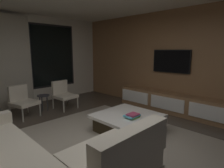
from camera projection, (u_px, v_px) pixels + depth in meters
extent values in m
plane|color=#473D33|center=(93.00, 153.00, 3.02)|extent=(9.20, 9.20, 0.00)
cube|color=silver|center=(10.00, 61.00, 5.32)|extent=(6.60, 0.12, 2.70)
cube|color=black|center=(53.00, 56.00, 6.16)|extent=(1.52, 0.02, 2.02)
cube|color=black|center=(53.00, 56.00, 6.15)|extent=(1.40, 0.03, 1.90)
cube|color=#8E6642|center=(182.00, 61.00, 4.92)|extent=(0.12, 7.80, 2.70)
cube|color=gray|center=(112.00, 147.00, 3.20)|extent=(3.20, 3.80, 0.01)
cube|color=beige|center=(3.00, 166.00, 2.19)|extent=(0.86, 2.42, 0.24)
cube|color=beige|center=(110.00, 160.00, 2.32)|extent=(1.07, 0.86, 0.24)
cube|color=beige|center=(133.00, 146.00, 2.02)|extent=(1.10, 0.20, 0.40)
cube|color=#352B1A|center=(127.00, 124.00, 3.81)|extent=(1.00, 1.00, 0.30)
cube|color=white|center=(127.00, 116.00, 3.78)|extent=(1.16, 1.16, 0.06)
cube|color=#65B835|center=(133.00, 117.00, 3.61)|extent=(0.21, 0.20, 0.03)
cube|color=#55B4D2|center=(132.00, 116.00, 3.60)|extent=(0.29, 0.21, 0.03)
cube|color=#A63858|center=(133.00, 114.00, 3.57)|extent=(0.23, 0.17, 0.03)
cylinder|color=#B2ADA0|center=(78.00, 102.00, 5.34)|extent=(0.04, 0.04, 0.36)
cylinder|color=#B2ADA0|center=(64.00, 106.00, 4.98)|extent=(0.04, 0.04, 0.36)
cylinder|color=#B2ADA0|center=(67.00, 99.00, 5.66)|extent=(0.04, 0.04, 0.36)
cylinder|color=#B2ADA0|center=(53.00, 103.00, 5.29)|extent=(0.04, 0.04, 0.36)
cube|color=beige|center=(65.00, 96.00, 5.29)|extent=(0.59, 0.60, 0.08)
cube|color=beige|center=(60.00, 87.00, 5.40)|extent=(0.49, 0.12, 0.38)
cylinder|color=#B2ADA0|center=(40.00, 109.00, 4.71)|extent=(0.04, 0.04, 0.36)
cylinder|color=#B2ADA0|center=(23.00, 115.00, 4.30)|extent=(0.04, 0.04, 0.36)
cylinder|color=#B2ADA0|center=(27.00, 106.00, 4.96)|extent=(0.04, 0.04, 0.36)
cylinder|color=#B2ADA0|center=(10.00, 111.00, 4.55)|extent=(0.04, 0.04, 0.36)
cube|color=beige|center=(25.00, 103.00, 4.60)|extent=(0.66, 0.68, 0.08)
cube|color=beige|center=(18.00, 93.00, 4.68)|extent=(0.49, 0.20, 0.38)
cylinder|color=#333338|center=(40.00, 104.00, 4.96)|extent=(0.03, 0.03, 0.46)
cylinder|color=#333338|center=(47.00, 103.00, 5.10)|extent=(0.03, 0.03, 0.46)
cylinder|color=#333338|center=(42.00, 103.00, 5.10)|extent=(0.03, 0.03, 0.46)
cylinder|color=#333338|center=(43.00, 96.00, 4.99)|extent=(0.32, 0.32, 0.02)
cube|color=#8E6642|center=(171.00, 103.00, 4.99)|extent=(0.44, 3.10, 0.52)
cube|color=white|center=(210.00, 113.00, 4.10)|extent=(0.02, 0.93, 0.33)
cube|color=white|center=(167.00, 104.00, 4.82)|extent=(0.02, 0.93, 0.33)
cube|color=white|center=(135.00, 97.00, 5.55)|extent=(0.02, 0.93, 0.33)
cube|color=#39281A|center=(203.00, 116.00, 4.39)|extent=(0.33, 0.68, 0.19)
cube|color=#6F4C9D|center=(215.00, 119.00, 4.21)|extent=(0.03, 0.04, 0.16)
cube|color=#7293C0|center=(211.00, 118.00, 4.27)|extent=(0.03, 0.04, 0.16)
cube|color=tan|center=(207.00, 118.00, 4.34)|extent=(0.03, 0.04, 0.14)
cube|color=#49AF99|center=(203.00, 116.00, 4.39)|extent=(0.03, 0.04, 0.18)
cube|color=#B18EA0|center=(199.00, 115.00, 4.45)|extent=(0.03, 0.04, 0.17)
cube|color=#C858A4|center=(196.00, 114.00, 4.51)|extent=(0.03, 0.04, 0.18)
cube|color=#46B9AE|center=(192.00, 113.00, 4.57)|extent=(0.03, 0.04, 0.18)
cube|color=black|center=(171.00, 61.00, 5.02)|extent=(0.04, 1.06, 0.61)
cube|color=black|center=(171.00, 61.00, 5.02)|extent=(0.05, 1.02, 0.57)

